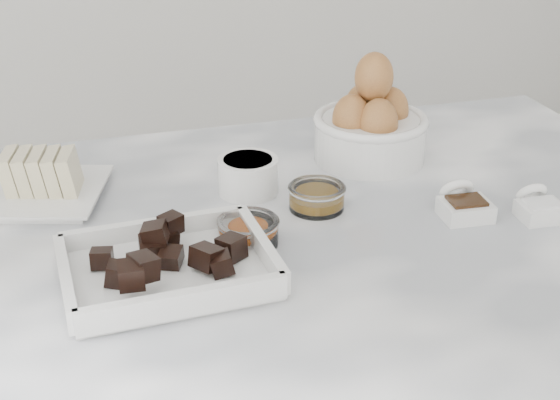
{
  "coord_description": "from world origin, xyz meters",
  "views": [
    {
      "loc": [
        -0.22,
        -0.79,
        1.41
      ],
      "look_at": [
        0.02,
        0.03,
        0.98
      ],
      "focal_mm": 50.0,
      "sensor_mm": 36.0,
      "label": 1
    }
  ],
  "objects_px": {
    "chocolate_dish": "(167,260)",
    "egg_bowl": "(370,126)",
    "honey_bowl": "(317,197)",
    "vanilla_spoon": "(463,204)",
    "salt_spoon": "(539,206)",
    "zest_bowl": "(248,230)",
    "butter_plate": "(37,182)",
    "sugar_ramekin": "(248,174)"
  },
  "relations": [
    {
      "from": "chocolate_dish",
      "to": "egg_bowl",
      "type": "relative_size",
      "value": 1.4
    },
    {
      "from": "honey_bowl",
      "to": "vanilla_spoon",
      "type": "bearing_deg",
      "value": -22.01
    },
    {
      "from": "salt_spoon",
      "to": "zest_bowl",
      "type": "bearing_deg",
      "value": 174.75
    },
    {
      "from": "chocolate_dish",
      "to": "zest_bowl",
      "type": "bearing_deg",
      "value": 26.98
    },
    {
      "from": "chocolate_dish",
      "to": "butter_plate",
      "type": "distance_m",
      "value": 0.29
    },
    {
      "from": "chocolate_dish",
      "to": "sugar_ramekin",
      "type": "height_order",
      "value": "chocolate_dish"
    },
    {
      "from": "butter_plate",
      "to": "sugar_ramekin",
      "type": "height_order",
      "value": "butter_plate"
    },
    {
      "from": "vanilla_spoon",
      "to": "salt_spoon",
      "type": "xyz_separation_m",
      "value": [
        0.09,
        -0.03,
        -0.0
      ]
    },
    {
      "from": "butter_plate",
      "to": "zest_bowl",
      "type": "xyz_separation_m",
      "value": [
        0.24,
        -0.2,
        -0.01
      ]
    },
    {
      "from": "chocolate_dish",
      "to": "salt_spoon",
      "type": "xyz_separation_m",
      "value": [
        0.48,
        0.02,
        -0.01
      ]
    },
    {
      "from": "chocolate_dish",
      "to": "zest_bowl",
      "type": "height_order",
      "value": "chocolate_dish"
    },
    {
      "from": "egg_bowl",
      "to": "salt_spoon",
      "type": "height_order",
      "value": "egg_bowl"
    },
    {
      "from": "vanilla_spoon",
      "to": "salt_spoon",
      "type": "distance_m",
      "value": 0.1
    },
    {
      "from": "chocolate_dish",
      "to": "egg_bowl",
      "type": "bearing_deg",
      "value": 36.61
    },
    {
      "from": "chocolate_dish",
      "to": "honey_bowl",
      "type": "relative_size",
      "value": 3.13
    },
    {
      "from": "egg_bowl",
      "to": "zest_bowl",
      "type": "distance_m",
      "value": 0.31
    },
    {
      "from": "honey_bowl",
      "to": "salt_spoon",
      "type": "xyz_separation_m",
      "value": [
        0.27,
        -0.1,
        -0.0
      ]
    },
    {
      "from": "chocolate_dish",
      "to": "salt_spoon",
      "type": "relative_size",
      "value": 3.37
    },
    {
      "from": "honey_bowl",
      "to": "vanilla_spoon",
      "type": "xyz_separation_m",
      "value": [
        0.18,
        -0.07,
        -0.0
      ]
    },
    {
      "from": "butter_plate",
      "to": "sugar_ramekin",
      "type": "distance_m",
      "value": 0.28
    },
    {
      "from": "chocolate_dish",
      "to": "honey_bowl",
      "type": "height_order",
      "value": "chocolate_dish"
    },
    {
      "from": "zest_bowl",
      "to": "egg_bowl",
      "type": "bearing_deg",
      "value": 40.25
    },
    {
      "from": "egg_bowl",
      "to": "honey_bowl",
      "type": "bearing_deg",
      "value": -133.64
    },
    {
      "from": "butter_plate",
      "to": "vanilla_spoon",
      "type": "height_order",
      "value": "butter_plate"
    },
    {
      "from": "chocolate_dish",
      "to": "zest_bowl",
      "type": "relative_size",
      "value": 3.12
    },
    {
      "from": "egg_bowl",
      "to": "zest_bowl",
      "type": "bearing_deg",
      "value": -139.75
    },
    {
      "from": "butter_plate",
      "to": "vanilla_spoon",
      "type": "bearing_deg",
      "value": -20.98
    },
    {
      "from": "chocolate_dish",
      "to": "honey_bowl",
      "type": "xyz_separation_m",
      "value": [
        0.21,
        0.12,
        -0.01
      ]
    },
    {
      "from": "egg_bowl",
      "to": "sugar_ramekin",
      "type": "bearing_deg",
      "value": -163.07
    },
    {
      "from": "vanilla_spoon",
      "to": "salt_spoon",
      "type": "bearing_deg",
      "value": -18.26
    },
    {
      "from": "sugar_ramekin",
      "to": "honey_bowl",
      "type": "bearing_deg",
      "value": -44.42
    },
    {
      "from": "chocolate_dish",
      "to": "butter_plate",
      "type": "relative_size",
      "value": 1.17
    },
    {
      "from": "vanilla_spoon",
      "to": "chocolate_dish",
      "type": "bearing_deg",
      "value": -172.79
    },
    {
      "from": "zest_bowl",
      "to": "vanilla_spoon",
      "type": "height_order",
      "value": "vanilla_spoon"
    },
    {
      "from": "chocolate_dish",
      "to": "sugar_ramekin",
      "type": "xyz_separation_m",
      "value": [
        0.14,
        0.19,
        0.0
      ]
    },
    {
      "from": "chocolate_dish",
      "to": "butter_plate",
      "type": "xyz_separation_m",
      "value": [
        -0.14,
        0.25,
        0.0
      ]
    },
    {
      "from": "zest_bowl",
      "to": "honey_bowl",
      "type": "bearing_deg",
      "value": 31.34
    },
    {
      "from": "egg_bowl",
      "to": "honey_bowl",
      "type": "distance_m",
      "value": 0.19
    },
    {
      "from": "honey_bowl",
      "to": "egg_bowl",
      "type": "bearing_deg",
      "value": 46.36
    },
    {
      "from": "butter_plate",
      "to": "chocolate_dish",
      "type": "bearing_deg",
      "value": -61.52
    },
    {
      "from": "butter_plate",
      "to": "egg_bowl",
      "type": "bearing_deg",
      "value": 0.43
    },
    {
      "from": "butter_plate",
      "to": "egg_bowl",
      "type": "distance_m",
      "value": 0.48
    }
  ]
}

